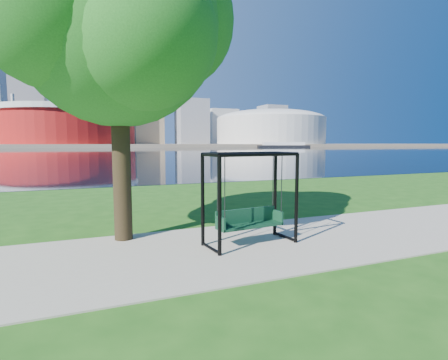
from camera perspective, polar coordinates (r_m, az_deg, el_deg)
ground at (r=8.47m, az=0.02°, el=-10.13°), size 900.00×900.00×0.00m
path at (r=8.02m, az=1.40°, el=-10.95°), size 120.00×4.00×0.03m
river at (r=109.60m, az=-20.57°, el=4.37°), size 900.00×180.00×0.02m
far_bank at (r=313.55m, az=-21.65°, el=5.31°), size 900.00×228.00×2.00m
stadium at (r=242.92m, az=-23.98°, el=8.27°), size 83.00×83.00×32.00m
arena at (r=279.41m, az=7.62°, el=8.70°), size 84.00×84.00×26.56m
skyline at (r=328.65m, az=-22.67°, el=11.38°), size 392.00×66.00×96.50m
swing at (r=8.06m, az=4.21°, el=-3.38°), size 2.19×1.13×2.15m
park_tree at (r=9.19m, az=-17.46°, el=23.94°), size 6.06×5.47×7.52m
barge at (r=223.08m, az=9.68°, el=5.66°), size 32.99×17.93×3.19m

